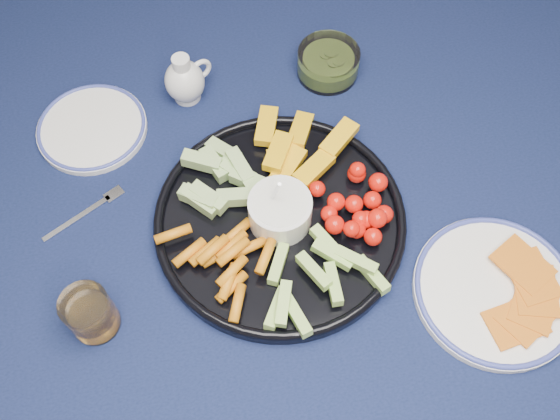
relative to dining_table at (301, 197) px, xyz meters
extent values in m
plane|color=brown|center=(0.00, 0.00, -0.66)|extent=(4.00, 4.00, 0.00)
cylinder|color=#472E17|center=(0.72, 0.42, -0.31)|extent=(0.07, 0.07, 0.70)
cube|color=#472E17|center=(0.00, 0.00, 0.06)|extent=(1.60, 1.00, 0.04)
cube|color=#0D1535|center=(0.00, 0.00, 0.08)|extent=(1.66, 1.06, 0.01)
cube|color=#0D1535|center=(0.00, 0.53, -0.06)|extent=(1.66, 0.01, 0.30)
cylinder|color=black|center=(-0.06, -0.09, 0.10)|extent=(0.40, 0.40, 0.02)
torus|color=black|center=(-0.06, -0.09, 0.11)|extent=(0.40, 0.40, 0.02)
cylinder|color=white|center=(-0.06, -0.09, 0.13)|extent=(0.10, 0.10, 0.05)
cylinder|color=white|center=(-0.06, -0.09, 0.15)|extent=(0.09, 0.09, 0.01)
cylinder|color=white|center=(-0.17, 0.20, 0.09)|extent=(0.05, 0.05, 0.01)
ellipsoid|color=white|center=(-0.17, 0.20, 0.13)|extent=(0.07, 0.07, 0.08)
cylinder|color=white|center=(-0.17, 0.20, 0.17)|extent=(0.03, 0.03, 0.03)
torus|color=white|center=(-0.14, 0.21, 0.14)|extent=(0.04, 0.03, 0.04)
torus|color=#3B46A6|center=(-0.17, 0.20, 0.16)|extent=(0.04, 0.04, 0.00)
cylinder|color=silver|center=(0.09, 0.20, 0.11)|extent=(0.11, 0.11, 0.05)
cylinder|color=#5A7421|center=(0.09, 0.20, 0.10)|extent=(0.09, 0.09, 0.03)
cylinder|color=white|center=(0.24, -0.27, 0.09)|extent=(0.25, 0.25, 0.01)
torus|color=#3B46A6|center=(0.24, -0.27, 0.10)|extent=(0.24, 0.24, 0.01)
cylinder|color=silver|center=(-0.35, -0.20, 0.13)|extent=(0.07, 0.07, 0.08)
cylinder|color=#C08016|center=(-0.35, -0.20, 0.11)|extent=(0.06, 0.06, 0.04)
cube|color=silver|center=(-0.38, -0.02, 0.09)|extent=(0.11, 0.07, 0.00)
cube|color=silver|center=(-0.32, 0.01, 0.09)|extent=(0.04, 0.03, 0.00)
cube|color=silver|center=(0.20, -0.33, 0.09)|extent=(0.09, 0.09, 0.00)
cube|color=silver|center=(0.25, -0.38, 0.09)|extent=(0.03, 0.03, 0.00)
cylinder|color=white|center=(-0.34, 0.15, 0.09)|extent=(0.19, 0.19, 0.01)
torus|color=#3B46A6|center=(-0.34, 0.15, 0.10)|extent=(0.19, 0.19, 0.01)
camera|label=1|loc=(-0.15, -0.55, 0.98)|focal=40.00mm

